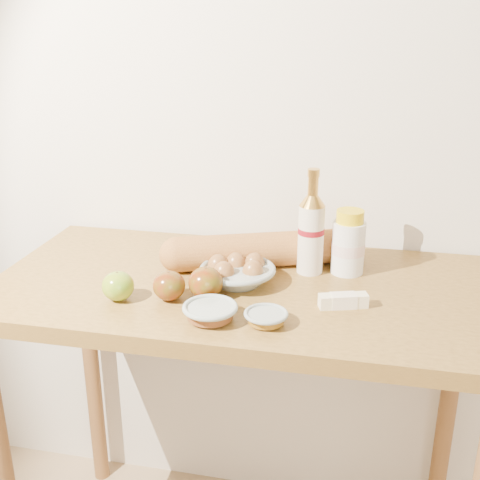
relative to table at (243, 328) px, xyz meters
name	(u,v)px	position (x,y,z in m)	size (l,w,h in m)	color
back_wall	(268,96)	(0.00, 0.33, 0.52)	(3.50, 0.02, 2.60)	beige
table	(243,328)	(0.00, 0.00, 0.00)	(1.20, 0.60, 0.90)	olive
bourbon_bottle	(311,231)	(0.15, 0.10, 0.23)	(0.08, 0.08, 0.26)	beige
cream_bottle	(348,244)	(0.24, 0.12, 0.20)	(0.10, 0.10, 0.16)	silver
egg_bowl	(237,272)	(-0.01, 0.00, 0.15)	(0.23, 0.23, 0.06)	gray
baguette	(264,250)	(0.03, 0.11, 0.17)	(0.53, 0.27, 0.09)	#B67637
apple_yellowgreen	(118,286)	(-0.25, -0.15, 0.16)	(0.09, 0.09, 0.07)	#A4A120
apple_redgreen_front	(169,286)	(-0.14, -0.12, 0.16)	(0.09, 0.09, 0.07)	maroon
apple_redgreen_right	(206,283)	(-0.06, -0.10, 0.16)	(0.10, 0.10, 0.07)	maroon
sugar_bowl	(210,312)	(-0.03, -0.20, 0.14)	(0.12, 0.12, 0.03)	#919F98
syrup_bowl	(266,317)	(0.09, -0.19, 0.14)	(0.10, 0.10, 0.03)	gray
butter_stick	(343,301)	(0.24, -0.08, 0.14)	(0.11, 0.06, 0.03)	beige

